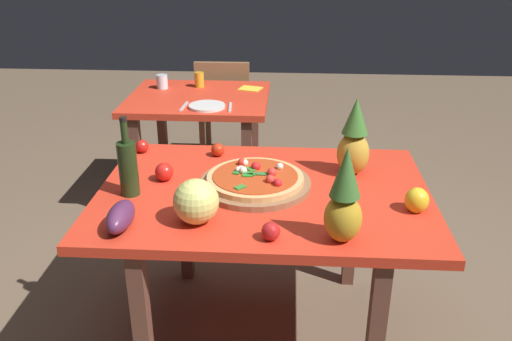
# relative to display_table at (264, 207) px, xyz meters

# --- Properties ---
(ground_plane) EXTENTS (10.00, 10.00, 0.00)m
(ground_plane) POSITION_rel_display_table_xyz_m (0.00, 0.00, -0.67)
(ground_plane) COLOR brown
(display_table) EXTENTS (1.36, 0.96, 0.75)m
(display_table) POSITION_rel_display_table_xyz_m (0.00, 0.00, 0.00)
(display_table) COLOR brown
(display_table) RESTS_ON ground_plane
(background_table) EXTENTS (0.89, 0.78, 0.75)m
(background_table) POSITION_rel_display_table_xyz_m (-0.49, 1.34, -0.04)
(background_table) COLOR brown
(background_table) RESTS_ON ground_plane
(dining_chair) EXTENTS (0.40, 0.40, 0.85)m
(dining_chair) POSITION_rel_display_table_xyz_m (-0.40, 1.95, -0.18)
(dining_chair) COLOR #8A6040
(dining_chair) RESTS_ON ground_plane
(pizza_board) EXTENTS (0.46, 0.46, 0.02)m
(pizza_board) POSITION_rel_display_table_xyz_m (-0.04, 0.03, 0.09)
(pizza_board) COLOR #8A6040
(pizza_board) RESTS_ON display_table
(pizza) EXTENTS (0.40, 0.40, 0.06)m
(pizza) POSITION_rel_display_table_xyz_m (-0.04, 0.03, 0.12)
(pizza) COLOR #E6A766
(pizza) RESTS_ON pizza_board
(wine_bottle) EXTENTS (0.08, 0.08, 0.33)m
(wine_bottle) POSITION_rel_display_table_xyz_m (-0.54, -0.07, 0.20)
(wine_bottle) COLOR #1F3315
(wine_bottle) RESTS_ON display_table
(pineapple_left) EXTENTS (0.14, 0.14, 0.34)m
(pineapple_left) POSITION_rel_display_table_xyz_m (0.38, 0.19, 0.23)
(pineapple_left) COLOR gold
(pineapple_left) RESTS_ON display_table
(pineapple_right) EXTENTS (0.13, 0.13, 0.34)m
(pineapple_right) POSITION_rel_display_table_xyz_m (0.29, -0.37, 0.23)
(pineapple_right) COLOR #BB9022
(pineapple_right) RESTS_ON display_table
(melon) EXTENTS (0.17, 0.17, 0.17)m
(melon) POSITION_rel_display_table_xyz_m (-0.23, -0.28, 0.16)
(melon) COLOR #D9DC71
(melon) RESTS_ON display_table
(bell_pepper) EXTENTS (0.09, 0.09, 0.10)m
(bell_pepper) POSITION_rel_display_table_xyz_m (0.59, -0.14, 0.13)
(bell_pepper) COLOR yellow
(bell_pepper) RESTS_ON display_table
(eggplant) EXTENTS (0.09, 0.20, 0.09)m
(eggplant) POSITION_rel_display_table_xyz_m (-0.49, -0.34, 0.13)
(eggplant) COLOR #53264A
(eggplant) RESTS_ON display_table
(tomato_at_corner) EXTENTS (0.07, 0.07, 0.07)m
(tomato_at_corner) POSITION_rel_display_table_xyz_m (0.04, -0.39, 0.11)
(tomato_at_corner) COLOR red
(tomato_at_corner) RESTS_ON display_table
(tomato_by_bottle) EXTENTS (0.06, 0.06, 0.06)m
(tomato_by_bottle) POSITION_rel_display_table_xyz_m (-0.23, 0.35, 0.11)
(tomato_by_bottle) COLOR red
(tomato_by_bottle) RESTS_ON display_table
(tomato_near_board) EXTENTS (0.06, 0.06, 0.06)m
(tomato_near_board) POSITION_rel_display_table_xyz_m (-0.60, 0.37, 0.11)
(tomato_near_board) COLOR red
(tomato_near_board) RESTS_ON display_table
(tomato_beside_pepper) EXTENTS (0.08, 0.08, 0.08)m
(tomato_beside_pepper) POSITION_rel_display_table_xyz_m (-0.43, 0.06, 0.12)
(tomato_beside_pepper) COLOR red
(tomato_beside_pepper) RESTS_ON display_table
(drinking_glass_juice) EXTENTS (0.06, 0.06, 0.10)m
(drinking_glass_juice) POSITION_rel_display_table_xyz_m (-0.52, 1.55, 0.13)
(drinking_glass_juice) COLOR gold
(drinking_glass_juice) RESTS_ON background_table
(drinking_glass_water) EXTENTS (0.07, 0.07, 0.09)m
(drinking_glass_water) POSITION_rel_display_table_xyz_m (-0.76, 1.50, 0.13)
(drinking_glass_water) COLOR silver
(drinking_glass_water) RESTS_ON background_table
(dinner_plate) EXTENTS (0.22, 0.22, 0.02)m
(dinner_plate) POSITION_rel_display_table_xyz_m (-0.40, 1.10, 0.09)
(dinner_plate) COLOR white
(dinner_plate) RESTS_ON background_table
(fork_utensil) EXTENTS (0.02, 0.18, 0.01)m
(fork_utensil) POSITION_rel_display_table_xyz_m (-0.54, 1.10, 0.09)
(fork_utensil) COLOR silver
(fork_utensil) RESTS_ON background_table
(knife_utensil) EXTENTS (0.03, 0.18, 0.01)m
(knife_utensil) POSITION_rel_display_table_xyz_m (-0.26, 1.10, 0.09)
(knife_utensil) COLOR silver
(knife_utensil) RESTS_ON background_table
(napkin_folded) EXTENTS (0.17, 0.16, 0.01)m
(napkin_folded) POSITION_rel_display_table_xyz_m (-0.17, 1.52, 0.08)
(napkin_folded) COLOR yellow
(napkin_folded) RESTS_ON background_table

